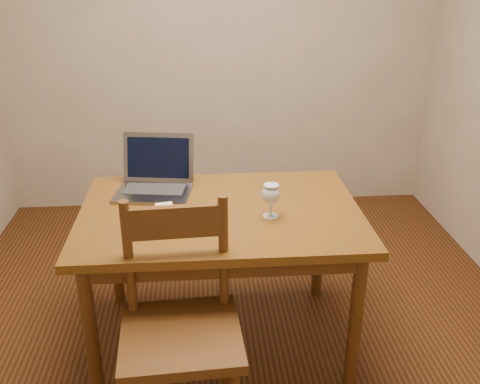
{
  "coord_description": "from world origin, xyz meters",
  "views": [
    {
      "loc": [
        -0.16,
        -2.34,
        1.81
      ],
      "look_at": [
        0.02,
        -0.05,
        0.8
      ],
      "focal_mm": 40.0,
      "sensor_mm": 36.0,
      "label": 1
    }
  ],
  "objects": [
    {
      "name": "sandwich_cheese",
      "position": [
        -0.36,
        -0.17,
        0.77
      ],
      "size": [
        0.11,
        0.08,
        0.03
      ],
      "primitive_type": null,
      "rotation": [
        0.0,
        0.0,
        0.23
      ],
      "color": "#381E0C",
      "rests_on": "plate"
    },
    {
      "name": "laptop",
      "position": [
        -0.39,
        0.16,
        0.81
      ],
      "size": [
        0.41,
        0.38,
        0.26
      ],
      "rotation": [
        0.0,
        0.0,
        -0.15
      ],
      "color": "slate",
      "rests_on": "table"
    },
    {
      "name": "floor",
      "position": [
        0.0,
        0.0,
        -0.01
      ],
      "size": [
        3.2,
        3.2,
        0.02
      ],
      "primitive_type": "cube",
      "color": "black",
      "rests_on": "ground"
    },
    {
      "name": "chair",
      "position": [
        -0.26,
        -0.64,
        0.54
      ],
      "size": [
        0.49,
        0.46,
        0.49
      ],
      "rotation": [
        0.0,
        0.0,
        0.06
      ],
      "color": "#42230D",
      "rests_on": "floor"
    },
    {
      "name": "front_wall",
      "position": [
        0.0,
        -1.61,
        1.3
      ],
      "size": [
        3.2,
        0.02,
        2.6
      ],
      "primitive_type": "cube",
      "color": "gray",
      "rests_on": "floor"
    },
    {
      "name": "back_wall",
      "position": [
        0.0,
        1.61,
        1.3
      ],
      "size": [
        3.2,
        0.02,
        2.6
      ],
      "primitive_type": "cube",
      "color": "gray",
      "rests_on": "floor"
    },
    {
      "name": "plate",
      "position": [
        -0.33,
        -0.18,
        0.75
      ],
      "size": [
        0.18,
        0.18,
        0.02
      ],
      "primitive_type": "cylinder",
      "color": "black",
      "rests_on": "table"
    },
    {
      "name": "milk_glass",
      "position": [
        0.15,
        -0.2,
        0.82
      ],
      "size": [
        0.08,
        0.08,
        0.16
      ],
      "primitive_type": null,
      "color": "white",
      "rests_on": "table"
    },
    {
      "name": "sandwich_tomato",
      "position": [
        -0.29,
        -0.19,
        0.77
      ],
      "size": [
        0.1,
        0.06,
        0.03
      ],
      "primitive_type": null,
      "rotation": [
        0.0,
        0.0,
        -0.03
      ],
      "color": "#381E0C",
      "rests_on": "plate"
    },
    {
      "name": "sandwich_top",
      "position": [
        -0.33,
        -0.18,
        0.79
      ],
      "size": [
        0.1,
        0.07,
        0.03
      ],
      "primitive_type": null,
      "rotation": [
        0.0,
        0.0,
        0.28
      ],
      "color": "#381E0C",
      "rests_on": "plate"
    },
    {
      "name": "table",
      "position": [
        -0.07,
        -0.11,
        0.65
      ],
      "size": [
        1.3,
        0.9,
        0.74
      ],
      "color": "#4C2B0C",
      "rests_on": "floor"
    }
  ]
}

